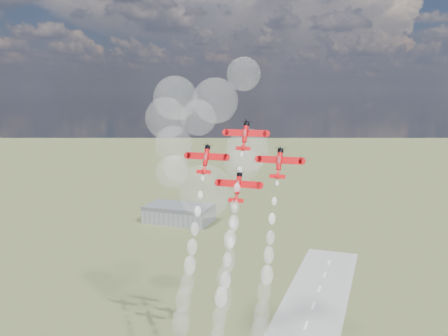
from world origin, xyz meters
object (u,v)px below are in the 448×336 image
plane_lead (245,135)px  hangar (179,214)px  plane_left (206,159)px  plane_right (279,163)px  plane_slot (238,187)px

plane_lead → hangar: bearing=121.2°
plane_left → plane_right: size_ratio=1.00×
plane_left → plane_right: 24.60m
plane_lead → plane_right: bearing=-16.6°
plane_lead → plane_right: 15.01m
plane_lead → plane_left: plane_lead is taller
hangar → plane_slot: plane_slot is taller
plane_left → plane_slot: 15.01m
plane_slot → plane_right: bearing=16.6°
hangar → plane_slot: size_ratio=3.58×
plane_right → plane_lead: bearing=163.4°
plane_lead → plane_left: (-12.30, -3.67, -7.79)m
plane_right → plane_slot: size_ratio=1.00×
hangar → plane_lead: size_ratio=3.58×
hangar → plane_left: bearing=-62.4°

